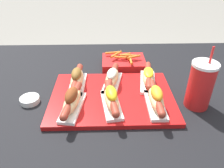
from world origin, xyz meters
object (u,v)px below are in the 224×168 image
serving_tray (112,97)px  hot_dog_1 (111,98)px  hot_dog_5 (148,77)px  fries_basket (124,62)px  hot_dog_4 (112,78)px  hot_dog_0 (72,101)px  sauce_bowl (30,100)px  drink_cup (200,85)px  hot_dog_3 (77,79)px  hot_dog_2 (156,98)px

serving_tray → hot_dog_1: hot_dog_1 is taller
hot_dog_5 → fries_basket: size_ratio=1.01×
hot_dog_4 → fries_basket: size_ratio=1.00×
hot_dog_0 → sauce_bowl: bearing=159.2°
drink_cup → hot_dog_5: bearing=141.5°
drink_cup → fries_basket: 0.42m
hot_dog_3 → hot_dog_5: bearing=2.4°
hot_dog_2 → fries_basket: 0.37m
serving_tray → sauce_bowl: sauce_bowl is taller
hot_dog_2 → hot_dog_3: hot_dog_3 is taller
hot_dog_4 → fries_basket: hot_dog_4 is taller
serving_tray → drink_cup: size_ratio=2.00×
hot_dog_0 → fries_basket: 0.42m
hot_dog_4 → sauce_bowl: 0.33m
hot_dog_4 → hot_dog_1: bearing=-92.5°
hot_dog_3 → drink_cup: 0.48m
hot_dog_1 → hot_dog_4: bearing=87.5°
hot_dog_4 → hot_dog_5: 0.15m
hot_dog_1 → hot_dog_2: bearing=-1.7°
sauce_bowl → drink_cup: size_ratio=0.31×
hot_dog_1 → sauce_bowl: hot_dog_1 is taller
hot_dog_2 → hot_dog_3: bearing=154.3°
hot_dog_1 → hot_dog_4: size_ratio=1.01×
hot_dog_4 → sauce_bowl: size_ratio=2.88×
hot_dog_1 → hot_dog_2: 0.16m
serving_tray → sauce_bowl: bearing=-177.9°
hot_dog_1 → drink_cup: (0.32, 0.02, 0.04)m
hot_dog_1 → sauce_bowl: bearing=170.0°
serving_tray → hot_dog_3: hot_dog_3 is taller
drink_cup → fries_basket: size_ratio=1.13×
serving_tray → sauce_bowl: 0.32m
hot_dog_3 → sauce_bowl: (-0.18, -0.08, -0.04)m
sauce_bowl → serving_tray: bearing=2.1°
hot_dog_1 → sauce_bowl: 0.32m
hot_dog_0 → drink_cup: 0.46m
hot_dog_0 → fries_basket: size_ratio=1.01×
hot_dog_0 → hot_dog_3: 0.15m
hot_dog_0 → hot_dog_4: bearing=46.7°
serving_tray → drink_cup: drink_cup is taller
sauce_bowl → hot_dog_0: bearing=-20.8°
hot_dog_5 → hot_dog_2: bearing=-89.4°
hot_dog_3 → fries_basket: (0.21, 0.21, -0.03)m
hot_dog_5 → sauce_bowl: hot_dog_5 is taller
hot_dog_5 → fries_basket: 0.22m
hot_dog_5 → fries_basket: (-0.09, 0.20, -0.03)m
drink_cup → fries_basket: bearing=127.3°
hot_dog_4 → drink_cup: 0.34m
serving_tray → hot_dog_3: 0.17m
hot_dog_4 → hot_dog_5: bearing=2.9°
serving_tray → hot_dog_2: hot_dog_2 is taller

